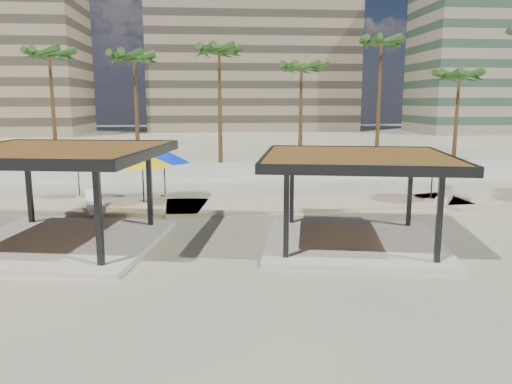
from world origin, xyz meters
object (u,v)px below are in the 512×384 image
(pavilion_west, at_px, (58,188))
(umbrella_c, at_px, (433,156))
(lounger_b, at_px, (444,198))
(umbrella_a, at_px, (78,163))
(pavilion_central, at_px, (356,191))
(lounger_a, at_px, (95,205))

(pavilion_west, height_order, umbrella_c, pavilion_west)
(pavilion_west, bearing_deg, lounger_b, 29.27)
(pavilion_west, relative_size, umbrella_a, 2.76)
(pavilion_central, distance_m, lounger_b, 10.09)
(pavilion_west, height_order, lounger_b, pavilion_west)
(umbrella_c, relative_size, lounger_a, 1.40)
(lounger_a, bearing_deg, pavilion_central, -138.37)
(lounger_a, relative_size, lounger_b, 1.27)
(lounger_a, bearing_deg, umbrella_c, -106.56)
(pavilion_west, relative_size, lounger_b, 4.48)
(pavilion_central, distance_m, pavilion_west, 11.26)
(umbrella_c, height_order, lounger_b, umbrella_c)
(umbrella_a, bearing_deg, lounger_b, -7.60)
(pavilion_west, xyz_separation_m, umbrella_a, (-1.59, 8.92, -0.14))
(umbrella_a, xyz_separation_m, umbrella_c, (19.02, -2.68, 0.50))
(pavilion_west, distance_m, umbrella_a, 9.07)
(umbrella_a, relative_size, lounger_b, 1.62)
(pavilion_central, distance_m, umbrella_c, 9.39)
(pavilion_west, relative_size, umbrella_c, 2.52)
(umbrella_a, bearing_deg, pavilion_central, -37.18)
(lounger_b, bearing_deg, umbrella_c, 126.48)
(pavilion_central, xyz_separation_m, lounger_a, (-11.23, 6.42, -1.70))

